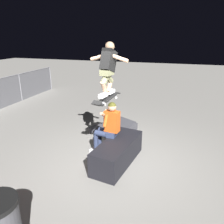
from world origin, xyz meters
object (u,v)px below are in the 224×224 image
ledge_box_main (118,152)px  kicker_ramp (114,129)px  person_sitting_on_ledge (108,126)px  skateboard (107,98)px  skater_airborne (108,67)px

ledge_box_main → kicker_ramp: bearing=20.5°
person_sitting_on_ledge → kicker_ramp: 1.57m
person_sitting_on_ledge → kicker_ramp: (1.37, 0.29, -0.70)m
ledge_box_main → skateboard: bearing=66.7°
skateboard → ledge_box_main: bearing=-113.3°
ledge_box_main → skater_airborne: 1.94m
skater_airborne → kicker_ramp: skater_airborne is taller
skateboard → skater_airborne: skater_airborne is taller
person_sitting_on_ledge → kicker_ramp: person_sitting_on_ledge is taller
ledge_box_main → skater_airborne: (0.18, 0.28, 1.91)m
kicker_ramp → ledge_box_main: bearing=-159.5°
ledge_box_main → skater_airborne: skater_airborne is taller
ledge_box_main → skateboard: skateboard is taller
skateboard → person_sitting_on_ledge: bearing=14.2°
skateboard → skater_airborne: (0.06, -0.01, 0.69)m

